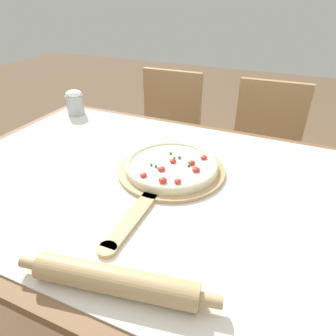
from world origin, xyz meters
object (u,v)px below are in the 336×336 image
chair_right (263,150)px  flour_cup (75,102)px  chair_left (167,132)px  pizza (172,165)px  rolling_pin (115,281)px  pizza_peel (168,174)px

chair_right → flour_cup: size_ratio=7.17×
chair_left → chair_right: size_ratio=1.00×
pizza → rolling_pin: (0.08, -0.48, 0.00)m
pizza_peel → pizza: (0.00, 0.03, 0.02)m
rolling_pin → pizza: bearing=99.1°
chair_left → rolling_pin: bearing=-72.0°
chair_left → chair_right: 0.61m
rolling_pin → chair_right: 1.33m
pizza → chair_right: chair_right is taller
pizza → flour_cup: 0.72m
pizza_peel → pizza: 0.03m
chair_left → pizza: bearing=-66.5°
pizza → chair_left: 0.93m
chair_right → pizza_peel: bearing=-107.2°
chair_left → pizza_peel: bearing=-67.2°
pizza → pizza_peel: bearing=-91.1°
chair_right → chair_left: bearing=178.7°
chair_left → flour_cup: flour_cup is taller
rolling_pin → chair_right: bearing=82.9°
pizza → flour_cup: (-0.65, 0.32, 0.04)m
flour_cup → chair_left: bearing=60.3°
pizza → rolling_pin: 0.49m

